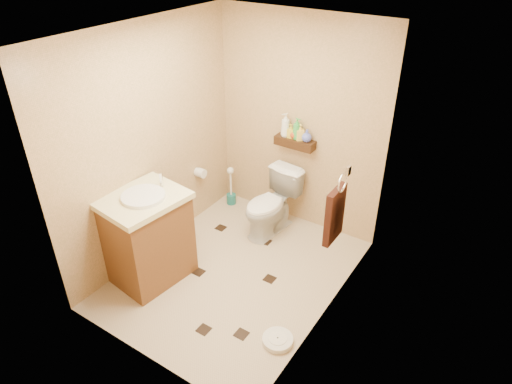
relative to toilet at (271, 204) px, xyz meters
The scene contains 20 objects.
ground 0.91m from the toilet, 83.97° to the right, with size 2.50×2.50×0.00m, color #C2AC8D.
wall_back 0.94m from the toilet, 78.13° to the left, with size 2.00×0.04×2.40m, color tan.
wall_front 2.24m from the toilet, 87.58° to the right, with size 2.00×0.04×2.40m, color tan.
wall_left 1.49m from the toilet, 137.63° to the right, with size 0.04×2.50×2.40m, color tan.
wall_right 1.60m from the toilet, 37.41° to the right, with size 0.04×2.50×2.40m, color tan.
ceiling 2.20m from the toilet, 83.97° to the right, with size 2.00×2.50×0.02m, color silver.
wall_shelf 0.74m from the toilet, 75.43° to the left, with size 0.46×0.14×0.10m, color #3D2410.
floor_accents 0.96m from the toilet, 83.21° to the right, with size 1.22×1.50×0.01m.
toilet is the anchor object (origin of this frame).
vanity 1.44m from the toilet, 115.15° to the right, with size 0.72×0.83×1.08m.
bathroom_scale 1.67m from the toilet, 56.26° to the right, with size 0.34×0.34×0.05m.
toilet_brush 0.79m from the toilet, 161.99° to the left, with size 0.12×0.12×0.52m.
towel_ring 1.29m from the toilet, 30.17° to the right, with size 0.12×0.30×0.76m.
toilet_paper 0.90m from the toilet, 167.95° to the right, with size 0.12×0.11×0.12m.
bottle_a 0.90m from the toilet, 95.88° to the left, with size 0.10×0.10×0.26m, color silver.
bottle_b 0.85m from the toilet, 84.18° to the left, with size 0.07×0.07×0.16m, color gold.
bottle_c 0.84m from the toilet, 76.88° to the left, with size 0.10×0.10×0.13m, color #B94115.
bottle_d 0.90m from the toilet, 72.66° to the left, with size 0.09×0.09×0.24m, color green.
bottle_e 0.87m from the toilet, 66.53° to the left, with size 0.08×0.08×0.18m, color #E9C64D.
bottle_f 0.87m from the toilet, 55.81° to the left, with size 0.11×0.11×0.14m, color #4F5EC6.
Camera 1 is at (2.14, -2.89, 3.15)m, focal length 32.00 mm.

